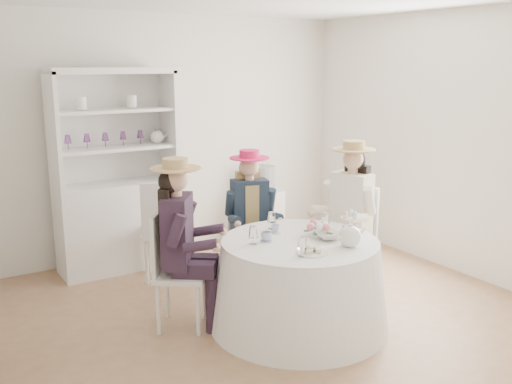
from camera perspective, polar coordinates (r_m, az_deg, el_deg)
ground at (r=5.29m, az=0.59°, el=-11.38°), size 4.50×4.50×0.00m
wall_back at (r=6.64m, az=-8.78°, el=5.62°), size 4.50×0.00×4.50m
wall_front at (r=3.42m, az=19.06°, el=-1.73°), size 4.50×0.00×4.50m
wall_right at (r=6.38m, az=17.95°, el=4.85°), size 0.00×4.50×4.50m
tea_table at (r=4.82m, az=4.34°, el=-9.08°), size 1.50×1.50×0.75m
hutch at (r=6.20m, az=-13.71°, el=-0.72°), size 1.35×0.73×2.12m
side_table at (r=7.11m, az=0.66°, el=-2.27°), size 0.42×0.42×0.63m
hatbox at (r=7.01m, az=0.67°, el=1.40°), size 0.36×0.36×0.30m
guest_left at (r=4.68m, az=-7.56°, el=-4.20°), size 0.61×0.58×1.43m
guest_mid at (r=5.53m, az=-0.60°, el=-1.84°), size 0.51×0.55×1.35m
guest_right at (r=5.52m, az=9.38°, el=-1.48°), size 0.59×0.55×1.45m
spare_chair at (r=5.78m, az=-9.26°, el=-3.53°), size 0.57×0.57×1.04m
teacup_a at (r=4.64m, az=1.04°, el=-4.54°), size 0.11×0.11×0.07m
teacup_b at (r=4.87m, az=1.94°, el=-3.74°), size 0.07×0.07×0.06m
teacup_c at (r=4.91m, az=6.29°, el=-3.68°), size 0.11×0.11×0.07m
flower_bowl at (r=4.74m, az=7.22°, el=-4.40°), size 0.27×0.27×0.05m
flower_arrangement at (r=4.79m, az=6.32°, el=-3.46°), size 0.18×0.18×0.07m
table_teapot at (r=4.57m, az=9.37°, el=-4.41°), size 0.25×0.18×0.19m
sandwich_plate at (r=4.40m, az=5.62°, el=-5.92°), size 0.25×0.25×0.05m
cupcake_stand at (r=4.90m, az=9.36°, el=-3.34°), size 0.21×0.21×0.20m
stemware_set at (r=4.68m, az=4.43°, el=-3.96°), size 0.84×0.81×0.15m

